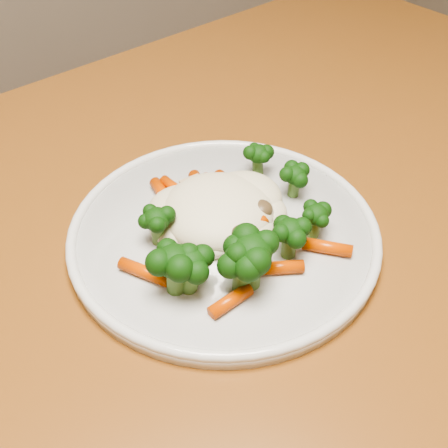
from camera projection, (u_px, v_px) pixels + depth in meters
name	position (u px, v px, depth m)	size (l,w,h in m)	color
dining_table	(262.00, 243.00, 0.71)	(1.26, 1.01, 0.75)	brown
plate	(224.00, 234.00, 0.55)	(0.30, 0.30, 0.01)	silver
meal	(226.00, 223.00, 0.52)	(0.21, 0.19, 0.05)	#F2E5C1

